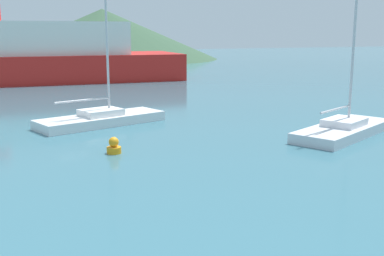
{
  "coord_description": "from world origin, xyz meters",
  "views": [
    {
      "loc": [
        -5.89,
        -2.68,
        4.83
      ],
      "look_at": [
        0.75,
        14.0,
        1.2
      ],
      "focal_mm": 45.0,
      "sensor_mm": 36.0,
      "label": 1
    }
  ],
  "objects": [
    {
      "name": "sailboat_inner",
      "position": [
        8.94,
        15.25,
        0.38
      ],
      "size": [
        6.83,
        4.9,
        10.08
      ],
      "rotation": [
        0.0,
        0.0,
        0.47
      ],
      "color": "silver",
      "rests_on": "ground_plane"
    },
    {
      "name": "hill_central",
      "position": [
        11.31,
        82.89,
        4.32
      ],
      "size": [
        40.23,
        40.23,
        8.63
      ],
      "color": "#38563D",
      "rests_on": "ground_plane"
    },
    {
      "name": "buoy_marker",
      "position": [
        -1.87,
        15.9,
        0.28
      ],
      "size": [
        0.58,
        0.58,
        0.67
      ],
      "color": "orange",
      "rests_on": "ground_plane"
    },
    {
      "name": "sailboat_outer",
      "position": [
        -1.14,
        22.14,
        0.35
      ],
      "size": [
        7.1,
        4.23,
        7.7
      ],
      "rotation": [
        0.0,
        0.0,
        0.33
      ],
      "color": "white",
      "rests_on": "ground_plane"
    }
  ]
}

